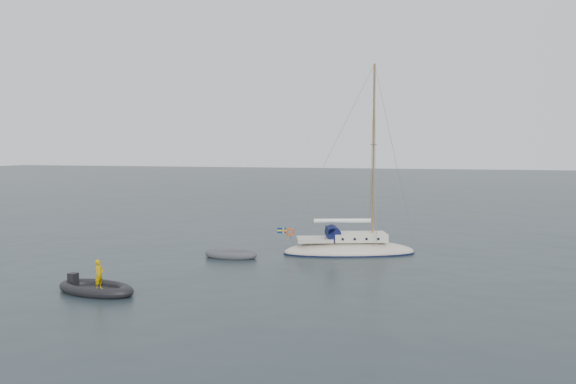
% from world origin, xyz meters
% --- Properties ---
extents(ground, '(300.00, 300.00, 0.00)m').
position_xyz_m(ground, '(0.00, 0.00, 0.00)').
color(ground, black).
rests_on(ground, ground).
extents(sailboat, '(8.31, 2.49, 11.83)m').
position_xyz_m(sailboat, '(4.00, 2.21, 0.90)').
color(sailboat, beige).
rests_on(sailboat, ground).
extents(dinghy, '(3.14, 1.42, 0.45)m').
position_xyz_m(dinghy, '(-2.40, -0.90, 0.20)').
color(dinghy, '#4B4C51').
rests_on(dinghy, ground).
extents(rib, '(3.94, 1.79, 1.52)m').
position_xyz_m(rib, '(-5.07, -10.01, 0.24)').
color(rib, black).
rests_on(rib, ground).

